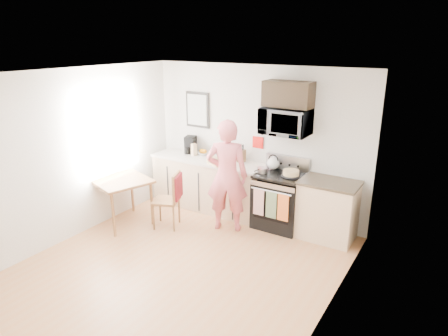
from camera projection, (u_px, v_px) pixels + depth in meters
The scene contains 27 objects.
floor at pixel (175, 270), 5.42m from camera, with size 4.60×4.60×0.00m, color #B07144.
back_wall at pixel (256, 142), 6.87m from camera, with size 4.00×0.04×2.60m, color beige.
left_wall at pixel (68, 157), 6.01m from camera, with size 0.04×4.60×2.60m, color beige.
right_wall at pixel (327, 216), 4.02m from camera, with size 0.04×4.60×2.60m, color beige.
ceiling at pixel (167, 75), 4.61m from camera, with size 4.00×4.60×0.04m, color white.
window at pixel (108, 131), 6.56m from camera, with size 0.06×1.40×1.50m.
cabinet_left at pixel (208, 185), 7.29m from camera, with size 2.10×0.60×0.90m, color tan.
countertop_left at pixel (208, 160), 7.15m from camera, with size 2.14×0.64×0.04m, color silver.
cabinet_right at pixel (328, 211), 6.18m from camera, with size 0.84×0.60×0.90m, color tan.
countertop_right at pixel (330, 183), 6.04m from camera, with size 0.88×0.64×0.04m, color black.
range at pixel (279, 202), 6.56m from camera, with size 0.76×0.70×1.16m.
microwave at pixel (286, 121), 6.24m from camera, with size 0.76×0.51×0.42m, color #A8A8AD.
upper_cabinet at pixel (288, 94), 6.14m from camera, with size 0.76×0.35×0.40m, color black.
wall_art at pixel (198, 110), 7.31m from camera, with size 0.50×0.04×0.65m.
wall_trivet at pixel (258, 142), 6.84m from camera, with size 0.20×0.02×0.20m, color red.
person at pixel (227, 176), 6.34m from camera, with size 0.67×0.44×1.83m, color #BA3346.
dining_table at pixel (122, 185), 6.60m from camera, with size 0.91×0.91×0.78m.
chair at pixel (174, 193), 6.49m from camera, with size 0.55×0.52×0.94m.
knife_block at pixel (241, 156), 6.94m from camera, with size 0.10×0.14×0.22m, color brown.
utensil_crock at pixel (225, 151), 7.11m from camera, with size 0.12×0.12×0.36m.
fruit_bowl at pixel (203, 153), 7.39m from camera, with size 0.29×0.29×0.11m.
milk_carton at pixel (194, 150), 7.33m from camera, with size 0.08×0.08×0.22m, color tan.
coffee_maker at pixel (190, 145), 7.47m from camera, with size 0.24×0.29×0.32m.
bread_bag at pixel (215, 162), 6.80m from camera, with size 0.31×0.14×0.11m, color tan.
cake at pixel (291, 173), 6.29m from camera, with size 0.31×0.31×0.10m.
kettle at pixel (273, 163), 6.60m from camera, with size 0.20×0.20×0.26m.
pot at pixel (262, 170), 6.44m from camera, with size 0.18×0.30×0.09m.
Camera 1 is at (3.04, -3.67, 3.00)m, focal length 32.00 mm.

